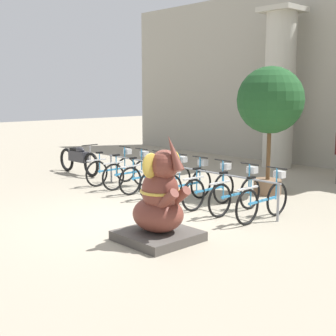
{
  "coord_description": "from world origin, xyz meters",
  "views": [
    {
      "loc": [
        6.94,
        -5.67,
        2.52
      ],
      "look_at": [
        0.2,
        0.63,
        1.0
      ],
      "focal_mm": 50.0,
      "sensor_mm": 36.0,
      "label": 1
    }
  ],
  "objects_px": {
    "bicycle_0": "(113,169)",
    "bicycle_4": "(187,184)",
    "bicycle_5": "(210,189)",
    "bicycle_7": "(264,200)",
    "potted_tree": "(270,104)",
    "bicycle_1": "(129,172)",
    "bicycle_2": "(147,176)",
    "bicycle_3": "(167,180)",
    "motorcycle": "(79,159)",
    "elephant_statue": "(160,205)",
    "bicycle_6": "(236,194)"
  },
  "relations": [
    {
      "from": "bicycle_3",
      "to": "motorcycle",
      "type": "distance_m",
      "value": 4.11
    },
    {
      "from": "motorcycle",
      "to": "bicycle_7",
      "type": "bearing_deg",
      "value": -1.41
    },
    {
      "from": "bicycle_1",
      "to": "bicycle_5",
      "type": "height_order",
      "value": "same"
    },
    {
      "from": "bicycle_6",
      "to": "bicycle_5",
      "type": "bearing_deg",
      "value": -177.68
    },
    {
      "from": "bicycle_1",
      "to": "bicycle_2",
      "type": "relative_size",
      "value": 1.0
    },
    {
      "from": "bicycle_7",
      "to": "potted_tree",
      "type": "relative_size",
      "value": 0.54
    },
    {
      "from": "bicycle_3",
      "to": "elephant_statue",
      "type": "distance_m",
      "value": 3.42
    },
    {
      "from": "bicycle_5",
      "to": "bicycle_7",
      "type": "relative_size",
      "value": 1.0
    },
    {
      "from": "bicycle_3",
      "to": "motorcycle",
      "type": "bearing_deg",
      "value": 178.22
    },
    {
      "from": "bicycle_1",
      "to": "elephant_statue",
      "type": "xyz_separation_m",
      "value": [
        3.83,
        -2.38,
        0.21
      ]
    },
    {
      "from": "potted_tree",
      "to": "elephant_statue",
      "type": "bearing_deg",
      "value": -78.16
    },
    {
      "from": "bicycle_2",
      "to": "potted_tree",
      "type": "relative_size",
      "value": 0.54
    },
    {
      "from": "motorcycle",
      "to": "potted_tree",
      "type": "distance_m",
      "value": 6.16
    },
    {
      "from": "bicycle_1",
      "to": "bicycle_4",
      "type": "height_order",
      "value": "same"
    },
    {
      "from": "bicycle_4",
      "to": "bicycle_7",
      "type": "bearing_deg",
      "value": -0.55
    },
    {
      "from": "bicycle_0",
      "to": "bicycle_6",
      "type": "relative_size",
      "value": 1.0
    },
    {
      "from": "bicycle_0",
      "to": "bicycle_4",
      "type": "distance_m",
      "value": 2.84
    },
    {
      "from": "bicycle_4",
      "to": "bicycle_5",
      "type": "bearing_deg",
      "value": -1.06
    },
    {
      "from": "motorcycle",
      "to": "potted_tree",
      "type": "xyz_separation_m",
      "value": [
        5.6,
        1.89,
        1.75
      ]
    },
    {
      "from": "bicycle_1",
      "to": "potted_tree",
      "type": "xyz_separation_m",
      "value": [
        2.91,
        2.05,
        1.81
      ]
    },
    {
      "from": "bicycle_6",
      "to": "bicycle_7",
      "type": "xyz_separation_m",
      "value": [
        0.71,
        -0.04,
        0.0
      ]
    },
    {
      "from": "bicycle_2",
      "to": "bicycle_5",
      "type": "height_order",
      "value": "same"
    },
    {
      "from": "bicycle_2",
      "to": "bicycle_3",
      "type": "height_order",
      "value": "same"
    },
    {
      "from": "bicycle_0",
      "to": "bicycle_5",
      "type": "bearing_deg",
      "value": 0.2
    },
    {
      "from": "bicycle_5",
      "to": "bicycle_6",
      "type": "relative_size",
      "value": 1.0
    },
    {
      "from": "bicycle_1",
      "to": "bicycle_7",
      "type": "height_order",
      "value": "same"
    },
    {
      "from": "motorcycle",
      "to": "potted_tree",
      "type": "bearing_deg",
      "value": 18.64
    },
    {
      "from": "bicycle_0",
      "to": "motorcycle",
      "type": "distance_m",
      "value": 1.99
    },
    {
      "from": "bicycle_4",
      "to": "elephant_statue",
      "type": "xyz_separation_m",
      "value": [
        1.71,
        -2.39,
        0.21
      ]
    },
    {
      "from": "bicycle_6",
      "to": "elephant_statue",
      "type": "height_order",
      "value": "elephant_statue"
    },
    {
      "from": "bicycle_2",
      "to": "bicycle_4",
      "type": "bearing_deg",
      "value": 0.83
    },
    {
      "from": "bicycle_4",
      "to": "bicycle_6",
      "type": "bearing_deg",
      "value": 0.63
    },
    {
      "from": "bicycle_0",
      "to": "bicycle_1",
      "type": "height_order",
      "value": "same"
    },
    {
      "from": "elephant_statue",
      "to": "bicycle_7",
      "type": "bearing_deg",
      "value": 79.86
    },
    {
      "from": "bicycle_1",
      "to": "elephant_statue",
      "type": "bearing_deg",
      "value": -31.86
    },
    {
      "from": "bicycle_3",
      "to": "bicycle_6",
      "type": "relative_size",
      "value": 1.0
    },
    {
      "from": "bicycle_3",
      "to": "bicycle_5",
      "type": "relative_size",
      "value": 1.0
    },
    {
      "from": "bicycle_1",
      "to": "elephant_statue",
      "type": "height_order",
      "value": "elephant_statue"
    },
    {
      "from": "bicycle_5",
      "to": "motorcycle",
      "type": "relative_size",
      "value": 0.8
    },
    {
      "from": "bicycle_1",
      "to": "motorcycle",
      "type": "bearing_deg",
      "value": 176.65
    },
    {
      "from": "bicycle_1",
      "to": "bicycle_4",
      "type": "distance_m",
      "value": 2.13
    },
    {
      "from": "motorcycle",
      "to": "elephant_statue",
      "type": "bearing_deg",
      "value": -21.27
    },
    {
      "from": "bicycle_0",
      "to": "bicycle_7",
      "type": "xyz_separation_m",
      "value": [
        4.97,
        0.01,
        0.0
      ]
    },
    {
      "from": "bicycle_4",
      "to": "bicycle_2",
      "type": "bearing_deg",
      "value": -179.17
    },
    {
      "from": "bicycle_3",
      "to": "bicycle_4",
      "type": "bearing_deg",
      "value": -1.82
    },
    {
      "from": "motorcycle",
      "to": "bicycle_1",
      "type": "bearing_deg",
      "value": -3.35
    },
    {
      "from": "bicycle_6",
      "to": "elephant_statue",
      "type": "bearing_deg",
      "value": -83.22
    },
    {
      "from": "bicycle_1",
      "to": "bicycle_4",
      "type": "relative_size",
      "value": 1.0
    },
    {
      "from": "bicycle_0",
      "to": "bicycle_5",
      "type": "height_order",
      "value": "same"
    },
    {
      "from": "bicycle_7",
      "to": "elephant_statue",
      "type": "distance_m",
      "value": 2.42
    }
  ]
}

